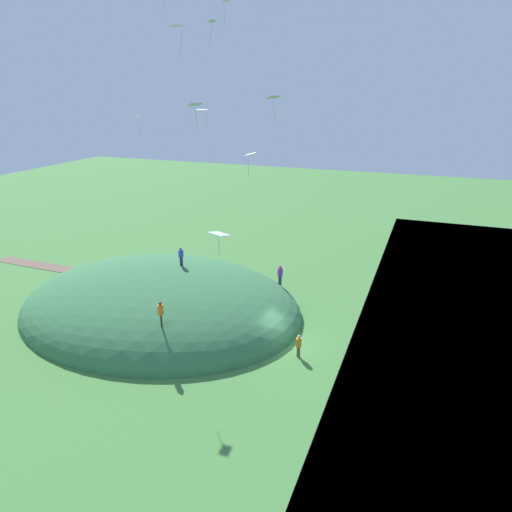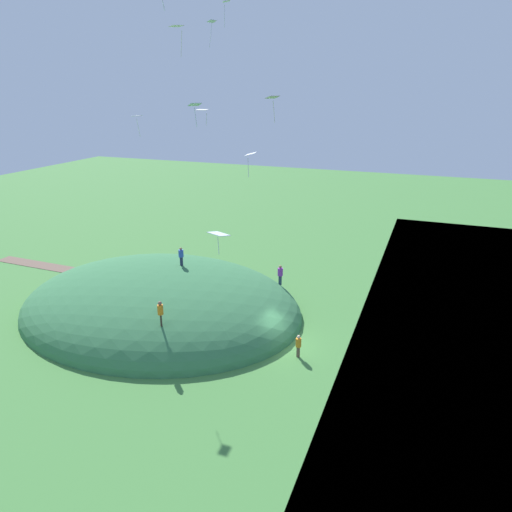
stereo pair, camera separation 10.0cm
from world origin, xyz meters
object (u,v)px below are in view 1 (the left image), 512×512
Objects in this scene: person_with_child at (181,254)px; kite_3 at (176,27)px; person_on_hilltop at (161,311)px; person_watching_kites at (299,343)px; kite_8 at (137,117)px; kite_9 at (273,99)px; kite_5 at (251,155)px; person_near_shore at (280,273)px; kite_1 at (202,110)px; kite_4 at (195,106)px; kite_6 at (211,24)px; kite_2 at (226,3)px; kite_10 at (219,234)px.

kite_3 reaches higher than person_with_child.
person_watching_kites is at bearing 73.15° from person_on_hilltop.
kite_8 is 11.82m from kite_9.
person_on_hilltop is at bearing 60.26° from kite_5.
kite_1 is at bearing -119.16° from person_near_shore.
kite_8 is 0.97× the size of kite_9.
kite_6 reaches higher than kite_4.
person_on_hilltop is at bearing -8.98° from kite_4.
kite_4 is at bearing 124.47° from kite_3.
kite_3 is at bearing 74.38° from kite_2.
kite_1 is (8.95, -4.12, 15.25)m from person_watching_kites.
kite_4 reaches higher than kite_10.
kite_1 is at bearing -33.94° from kite_9.
kite_2 is 1.24× the size of kite_8.
kite_2 is 1.36× the size of kite_10.
person_watching_kites is 13.69m from kite_5.
kite_4 is (-3.71, 8.11, 0.59)m from kite_1.
kite_6 is (0.01, 2.63, -1.71)m from kite_2.
person_watching_kites is 0.93× the size of kite_6.
kite_10 is (3.32, 5.44, 9.11)m from person_watching_kites.
person_with_child is at bearing -117.92° from kite_8.
person_watching_kites is 1.10× the size of kite_9.
kite_3 is 1.30× the size of kite_9.
kite_5 is (-4.04, 5.26, -10.57)m from kite_2.
kite_4 is at bearing 114.58° from kite_1.
person_watching_kites is 23.44m from kite_3.
kite_2 is 3.14m from kite_6.
kite_2 is at bearing -105.62° from kite_3.
kite_8 reaches higher than person_near_shore.
kite_9 is 8.67m from kite_10.
person_with_child is 0.86× the size of kite_2.
person_with_child is 0.89× the size of person_near_shore.
kite_3 is 1.17× the size of kite_5.
kite_5 is 9.58m from kite_10.
kite_10 is at bearing 31.73° from person_on_hilltop.
kite_5 is 1.14× the size of kite_8.
kite_6 is 10.94m from kite_9.
kite_8 is at bearing 11.63° from person_with_child.
kite_6 reaches higher than kite_5.
kite_6 is 17.60m from kite_10.
kite_1 is 0.61× the size of kite_2.
kite_9 is at bearing -58.66° from person_near_shore.
kite_2 is at bearing -52.97° from kite_9.
kite_6 is at bearing -134.35° from person_near_shore.
kite_2 is 1.42× the size of kite_4.
kite_3 is 10.31m from kite_4.
kite_10 is at bearing 69.26° from person_watching_kites.
kite_6 is at bearing -119.26° from kite_3.
person_with_child is 11.32m from kite_5.
kite_5 is at bearing -79.97° from kite_10.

